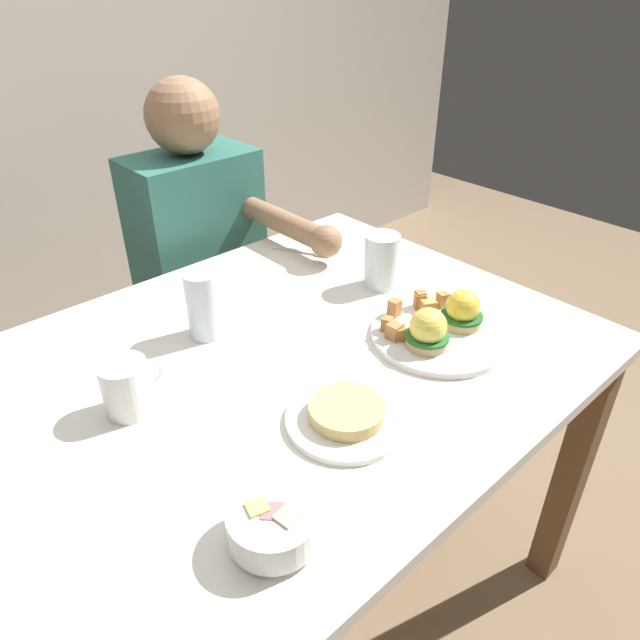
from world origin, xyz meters
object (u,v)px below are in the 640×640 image
(eggs_benedict_plate, at_px, (440,327))
(fruit_bowl, at_px, (273,525))
(water_glass_near, at_px, (381,263))
(water_glass_far, at_px, (204,308))
(diner_person, at_px, (207,261))
(coffee_mug, at_px, (127,385))
(fork, at_px, (305,252))
(side_plate, at_px, (347,416))
(dining_table, at_px, (278,403))

(eggs_benedict_plate, relative_size, fruit_bowl, 2.25)
(water_glass_near, height_order, water_glass_far, water_glass_far)
(eggs_benedict_plate, height_order, water_glass_near, water_glass_near)
(diner_person, bearing_deg, water_glass_far, -122.06)
(coffee_mug, relative_size, water_glass_near, 0.90)
(water_glass_near, bearing_deg, coffee_mug, -178.89)
(fork, height_order, side_plate, side_plate)
(coffee_mug, bearing_deg, diner_person, 47.92)
(coffee_mug, bearing_deg, fork, 22.82)
(fruit_bowl, height_order, diner_person, diner_person)
(fork, bearing_deg, fruit_bowl, -133.98)
(side_plate, distance_m, diner_person, 0.86)
(coffee_mug, distance_m, fork, 0.67)
(water_glass_near, height_order, side_plate, water_glass_near)
(eggs_benedict_plate, xyz_separation_m, fork, (0.06, 0.47, -0.02))
(fruit_bowl, relative_size, water_glass_far, 0.87)
(water_glass_far, bearing_deg, coffee_mug, -153.71)
(eggs_benedict_plate, distance_m, side_plate, 0.31)
(fork, bearing_deg, side_plate, -125.24)
(coffee_mug, bearing_deg, dining_table, -11.28)
(dining_table, xyz_separation_m, water_glass_far, (-0.05, 0.16, 0.17))
(side_plate, bearing_deg, water_glass_far, 93.50)
(fruit_bowl, distance_m, side_plate, 0.25)
(coffee_mug, xyz_separation_m, water_glass_near, (0.63, 0.01, 0.01))
(fork, xyz_separation_m, water_glass_far, (-0.39, -0.15, 0.06))
(eggs_benedict_plate, xyz_separation_m, fruit_bowl, (-0.54, -0.15, 0.00))
(fruit_bowl, height_order, side_plate, fruit_bowl)
(dining_table, height_order, water_glass_near, water_glass_near)
(eggs_benedict_plate, relative_size, water_glass_near, 2.17)
(side_plate, bearing_deg, water_glass_near, 35.82)
(dining_table, xyz_separation_m, diner_person, (0.23, 0.60, 0.02))
(water_glass_near, relative_size, side_plate, 0.62)
(side_plate, relative_size, diner_person, 0.18)
(fruit_bowl, xyz_separation_m, water_glass_near, (0.61, 0.37, 0.03))
(coffee_mug, bearing_deg, eggs_benedict_plate, -21.55)
(coffee_mug, xyz_separation_m, diner_person, (0.49, 0.55, -0.14))
(fork, distance_m, side_plate, 0.64)
(water_glass_near, bearing_deg, water_glass_far, 166.73)
(water_glass_near, distance_m, diner_person, 0.57)
(dining_table, xyz_separation_m, fork, (0.35, 0.31, 0.11))
(fruit_bowl, relative_size, side_plate, 0.60)
(dining_table, distance_m, water_glass_near, 0.40)
(fruit_bowl, height_order, water_glass_near, water_glass_near)
(side_plate, bearing_deg, diner_person, 72.78)
(fork, bearing_deg, water_glass_far, -159.20)
(eggs_benedict_plate, bearing_deg, side_plate, -170.92)
(coffee_mug, bearing_deg, water_glass_near, 1.11)
(water_glass_near, relative_size, diner_person, 0.11)
(water_glass_far, distance_m, diner_person, 0.54)
(dining_table, distance_m, fruit_bowl, 0.42)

